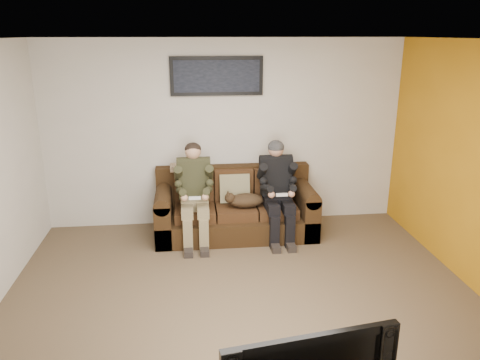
{
  "coord_description": "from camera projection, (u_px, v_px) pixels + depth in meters",
  "views": [
    {
      "loc": [
        -0.51,
        -4.17,
        2.66
      ],
      "look_at": [
        0.09,
        1.2,
        0.95
      ],
      "focal_mm": 35.0,
      "sensor_mm": 36.0,
      "label": 1
    }
  ],
  "objects": [
    {
      "name": "throw_pillow",
      "position": [
        235.0,
        188.0,
        6.4
      ],
      "size": [
        0.41,
        0.2,
        0.41
      ],
      "primitive_type": "cube",
      "rotation": [
        -0.21,
        0.0,
        0.0
      ],
      "color": "#837B56",
      "rests_on": "sofa"
    },
    {
      "name": "wall_back",
      "position": [
        225.0,
        134.0,
        6.55
      ],
      "size": [
        5.0,
        0.0,
        5.0
      ],
      "primitive_type": "plane",
      "rotation": [
        1.57,
        0.0,
        0.0
      ],
      "color": "beige",
      "rests_on": "ground"
    },
    {
      "name": "cat",
      "position": [
        245.0,
        200.0,
        6.21
      ],
      "size": [
        0.66,
        0.26,
        0.24
      ],
      "color": "#432E1A",
      "rests_on": "sofa"
    },
    {
      "name": "ceiling",
      "position": [
        245.0,
        40.0,
        4.02
      ],
      "size": [
        5.0,
        5.0,
        0.0
      ],
      "primitive_type": "plane",
      "rotation": [
        3.14,
        0.0,
        0.0
      ],
      "color": "silver",
      "rests_on": "ground"
    },
    {
      "name": "wall_front",
      "position": [
        300.0,
        324.0,
        2.28
      ],
      "size": [
        5.0,
        0.0,
        5.0
      ],
      "primitive_type": "plane",
      "rotation": [
        -1.57,
        0.0,
        0.0
      ],
      "color": "beige",
      "rests_on": "ground"
    },
    {
      "name": "sofa",
      "position": [
        235.0,
        209.0,
        6.45
      ],
      "size": [
        2.14,
        0.93,
        0.88
      ],
      "color": "#301E0E",
      "rests_on": "ground"
    },
    {
      "name": "framed_poster",
      "position": [
        217.0,
        76.0,
        6.26
      ],
      "size": [
        1.25,
        0.05,
        0.52
      ],
      "color": "black",
      "rests_on": "wall_back"
    },
    {
      "name": "floor",
      "position": [
        244.0,
        303.0,
        4.81
      ],
      "size": [
        5.0,
        5.0,
        0.0
      ],
      "primitive_type": "plane",
      "color": "brown",
      "rests_on": "ground"
    },
    {
      "name": "person_right",
      "position": [
        277.0,
        185.0,
        6.22
      ],
      "size": [
        0.51,
        0.86,
        1.29
      ],
      "color": "black",
      "rests_on": "sofa"
    },
    {
      "name": "throw_blanket",
      "position": [
        186.0,
        167.0,
        6.47
      ],
      "size": [
        0.44,
        0.21,
        0.08
      ],
      "primitive_type": "cube",
      "color": "#BEAB8C",
      "rests_on": "sofa"
    },
    {
      "name": "person_left",
      "position": [
        194.0,
        188.0,
        6.1
      ],
      "size": [
        0.51,
        0.87,
        1.28
      ],
      "color": "#897955",
      "rests_on": "sofa"
    }
  ]
}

